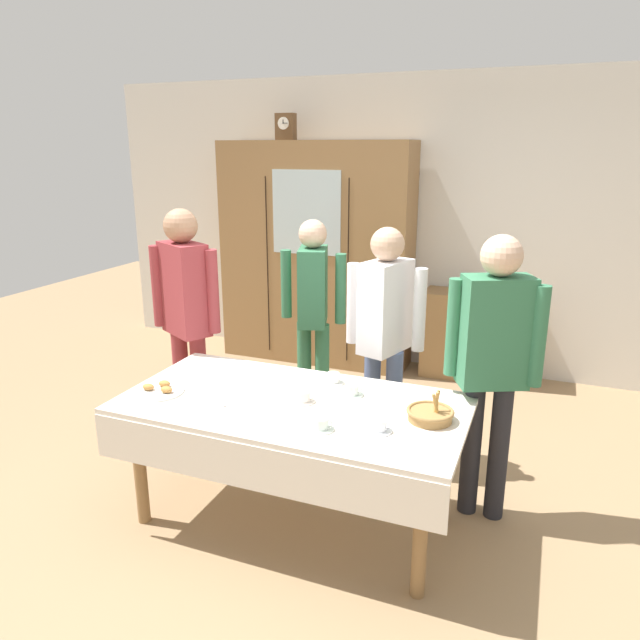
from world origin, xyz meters
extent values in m
plane|color=#997A56|center=(0.00, 0.00, 0.00)|extent=(12.00, 12.00, 0.00)
cube|color=silver|center=(0.00, 2.65, 1.35)|extent=(6.40, 0.10, 2.70)
cylinder|color=olive|center=(-0.79, -0.53, 0.35)|extent=(0.07, 0.07, 0.71)
cylinder|color=olive|center=(0.79, -0.53, 0.35)|extent=(0.07, 0.07, 0.71)
cylinder|color=olive|center=(-0.79, 0.13, 0.35)|extent=(0.07, 0.07, 0.71)
cylinder|color=olive|center=(0.79, 0.13, 0.35)|extent=(0.07, 0.07, 0.71)
cube|color=silver|center=(0.00, -0.20, 0.72)|extent=(1.86, 0.95, 0.03)
cube|color=silver|center=(0.00, -0.67, 0.59)|extent=(1.86, 0.01, 0.24)
cube|color=olive|center=(-0.90, 2.35, 1.06)|extent=(1.86, 0.45, 2.12)
cube|color=silver|center=(-0.90, 2.13, 1.48)|extent=(0.67, 0.01, 0.76)
cube|color=black|center=(-1.31, 2.13, 0.95)|extent=(0.01, 0.01, 1.70)
cube|color=black|center=(-0.49, 2.13, 0.95)|extent=(0.01, 0.01, 1.70)
cube|color=brown|center=(-1.20, 2.35, 2.24)|extent=(0.18, 0.10, 0.24)
cylinder|color=white|center=(-1.20, 2.30, 2.27)|extent=(0.11, 0.01, 0.11)
cube|color=black|center=(-1.20, 2.30, 2.28)|extent=(0.00, 0.00, 0.04)
cube|color=black|center=(-1.18, 2.30, 2.27)|extent=(0.05, 0.00, 0.00)
cube|color=olive|center=(0.64, 2.41, 0.40)|extent=(0.93, 0.35, 0.80)
cube|color=#3D754C|center=(0.64, 2.41, 0.82)|extent=(0.14, 0.22, 0.04)
cube|color=#99332D|center=(0.64, 2.41, 0.85)|extent=(0.14, 0.18, 0.02)
cylinder|color=white|center=(0.11, 0.12, 0.74)|extent=(0.13, 0.13, 0.01)
cylinder|color=white|center=(0.11, 0.12, 0.77)|extent=(0.08, 0.08, 0.05)
torus|color=white|center=(0.15, 0.12, 0.78)|extent=(0.04, 0.01, 0.04)
cylinder|color=#47230F|center=(0.11, 0.12, 0.79)|extent=(0.06, 0.06, 0.01)
cylinder|color=silver|center=(0.27, -0.01, 0.74)|extent=(0.13, 0.13, 0.01)
cylinder|color=silver|center=(0.27, -0.01, 0.77)|extent=(0.08, 0.08, 0.05)
torus|color=silver|center=(0.31, -0.01, 0.78)|extent=(0.04, 0.01, 0.04)
cylinder|color=#47230F|center=(0.27, -0.01, 0.79)|extent=(0.06, 0.06, 0.01)
cylinder|color=white|center=(0.06, -0.19, 0.74)|extent=(0.13, 0.13, 0.01)
cylinder|color=white|center=(0.06, -0.19, 0.77)|extent=(0.08, 0.08, 0.05)
torus|color=white|center=(0.10, -0.19, 0.78)|extent=(0.04, 0.01, 0.04)
cylinder|color=#47230F|center=(0.06, -0.19, 0.79)|extent=(0.06, 0.06, 0.01)
cylinder|color=silver|center=(0.27, -0.46, 0.74)|extent=(0.13, 0.13, 0.01)
cylinder|color=silver|center=(0.27, -0.46, 0.77)|extent=(0.08, 0.08, 0.05)
torus|color=silver|center=(0.30, -0.46, 0.78)|extent=(0.04, 0.01, 0.04)
cylinder|color=white|center=(0.53, -0.37, 0.74)|extent=(0.13, 0.13, 0.01)
cylinder|color=white|center=(0.53, -0.37, 0.77)|extent=(0.08, 0.08, 0.05)
torus|color=white|center=(0.57, -0.37, 0.78)|extent=(0.04, 0.01, 0.04)
cylinder|color=#9E7542|center=(0.74, -0.16, 0.76)|extent=(0.22, 0.22, 0.05)
torus|color=#9E7542|center=(0.74, -0.16, 0.79)|extent=(0.24, 0.24, 0.02)
cylinder|color=tan|center=(0.76, -0.17, 0.84)|extent=(0.04, 0.04, 0.12)
cylinder|color=tan|center=(0.77, -0.16, 0.84)|extent=(0.02, 0.03, 0.12)
cylinder|color=tan|center=(0.76, -0.14, 0.84)|extent=(0.03, 0.04, 0.12)
cylinder|color=white|center=(-0.75, -0.37, 0.74)|extent=(0.28, 0.28, 0.01)
ellipsoid|color=#BC7F3D|center=(-0.69, -0.38, 0.77)|extent=(0.07, 0.05, 0.04)
ellipsoid|color=#BC7F3D|center=(-0.75, -0.31, 0.77)|extent=(0.07, 0.05, 0.04)
ellipsoid|color=#BC7F3D|center=(-0.81, -0.38, 0.77)|extent=(0.07, 0.05, 0.04)
cube|color=silver|center=(-0.62, -0.08, 0.74)|extent=(0.10, 0.01, 0.00)
ellipsoid|color=silver|center=(-0.56, -0.08, 0.74)|extent=(0.03, 0.02, 0.01)
cube|color=silver|center=(-0.37, -0.39, 0.74)|extent=(0.10, 0.01, 0.00)
ellipsoid|color=silver|center=(-0.31, -0.39, 0.74)|extent=(0.03, 0.02, 0.01)
cylinder|color=#232328|center=(0.91, 0.26, 0.40)|extent=(0.11, 0.11, 0.81)
cylinder|color=#232328|center=(1.06, 0.26, 0.40)|extent=(0.11, 0.11, 0.81)
cube|color=#33704C|center=(0.99, 0.26, 1.11)|extent=(0.41, 0.33, 0.61)
sphere|color=#DBB293|center=(0.99, 0.26, 1.52)|extent=(0.22, 0.22, 0.22)
cylinder|color=#33704C|center=(0.77, 0.26, 1.11)|extent=(0.08, 0.08, 0.55)
cylinder|color=#33704C|center=(1.21, 0.26, 1.11)|extent=(0.08, 0.08, 0.55)
cylinder|color=#933338|center=(-1.13, 0.38, 0.42)|extent=(0.11, 0.11, 0.83)
cylinder|color=#933338|center=(-0.98, 0.38, 0.42)|extent=(0.11, 0.11, 0.83)
cube|color=#933338|center=(-1.05, 0.38, 1.14)|extent=(0.41, 0.35, 0.62)
sphere|color=tan|center=(-1.05, 0.38, 1.57)|extent=(0.23, 0.23, 0.23)
cylinder|color=#933338|center=(-1.27, 0.38, 1.14)|extent=(0.08, 0.08, 0.56)
cylinder|color=#933338|center=(-0.83, 0.38, 1.14)|extent=(0.08, 0.08, 0.56)
cylinder|color=#33704C|center=(-0.49, 1.09, 0.39)|extent=(0.11, 0.11, 0.77)
cylinder|color=#33704C|center=(-0.34, 1.09, 0.39)|extent=(0.11, 0.11, 0.77)
cube|color=#33704C|center=(-0.41, 1.09, 1.06)|extent=(0.30, 0.40, 0.58)
sphere|color=#DBB293|center=(-0.41, 1.09, 1.45)|extent=(0.21, 0.21, 0.21)
cylinder|color=#33704C|center=(-0.63, 1.09, 1.06)|extent=(0.08, 0.08, 0.52)
cylinder|color=#33704C|center=(-0.19, 1.09, 1.06)|extent=(0.08, 0.08, 0.52)
cylinder|color=slate|center=(0.20, 0.65, 0.39)|extent=(0.11, 0.11, 0.79)
cylinder|color=slate|center=(0.35, 0.65, 0.39)|extent=(0.11, 0.11, 0.79)
cube|color=silver|center=(0.27, 0.65, 1.08)|extent=(0.30, 0.40, 0.59)
sphere|color=tan|center=(0.27, 0.65, 1.48)|extent=(0.21, 0.21, 0.21)
cylinder|color=silver|center=(0.05, 0.65, 1.08)|extent=(0.08, 0.08, 0.53)
cylinder|color=silver|center=(0.49, 0.65, 1.08)|extent=(0.08, 0.08, 0.53)
camera|label=1|loc=(1.23, -2.89, 2.06)|focal=33.19mm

